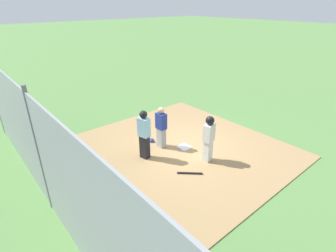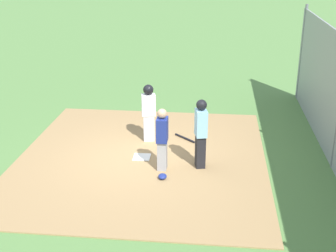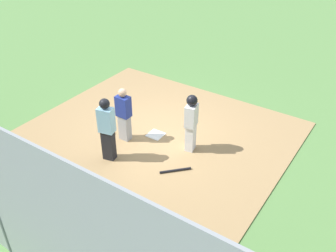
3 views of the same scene
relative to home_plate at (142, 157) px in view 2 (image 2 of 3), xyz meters
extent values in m
plane|color=#5B8947|center=(0.00, 0.00, -0.04)|extent=(140.00, 140.00, 0.00)
cube|color=#A88456|center=(0.00, 0.00, -0.03)|extent=(7.20, 6.40, 0.03)
cube|color=white|center=(0.00, 0.00, 0.00)|extent=(0.45, 0.45, 0.02)
cube|color=#9E9EA3|center=(-0.60, -0.61, 0.36)|extent=(0.30, 0.22, 0.74)
cube|color=navy|center=(-0.60, -0.61, 1.03)|extent=(0.38, 0.26, 0.59)
sphere|color=tan|center=(-0.60, -0.61, 1.44)|extent=(0.23, 0.23, 0.23)
cube|color=black|center=(-0.37, -1.53, 0.41)|extent=(0.34, 0.28, 0.83)
cube|color=#8CC1E0|center=(-0.37, -1.53, 1.15)|extent=(0.43, 0.34, 0.66)
sphere|color=black|center=(-0.37, -1.53, 1.61)|extent=(0.26, 0.26, 0.26)
cube|color=silver|center=(1.16, -0.02, 0.37)|extent=(0.28, 0.34, 0.76)
cube|color=silver|center=(1.16, -0.02, 1.04)|extent=(0.33, 0.43, 0.60)
sphere|color=tan|center=(1.16, -0.02, 1.46)|extent=(0.24, 0.24, 0.24)
sphere|color=black|center=(1.16, -0.02, 1.48)|extent=(0.29, 0.29, 0.29)
cylinder|color=black|center=(1.34, -1.03, 0.02)|extent=(0.59, 0.62, 0.06)
ellipsoid|color=navy|center=(-1.12, -0.68, 0.05)|extent=(0.24, 0.20, 0.12)
cylinder|color=slate|center=(5.70, -4.83, 1.64)|extent=(0.10, 0.10, 3.35)
camera|label=1|loc=(6.12, -5.98, 4.92)|focal=28.12mm
camera|label=2|loc=(-10.75, -1.85, 5.09)|focal=49.18mm
camera|label=3|loc=(5.25, -7.13, 6.00)|focal=40.17mm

